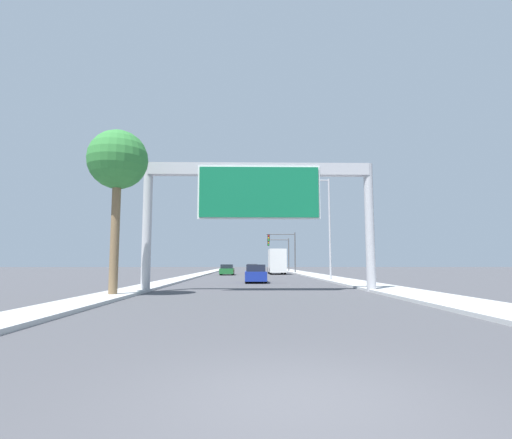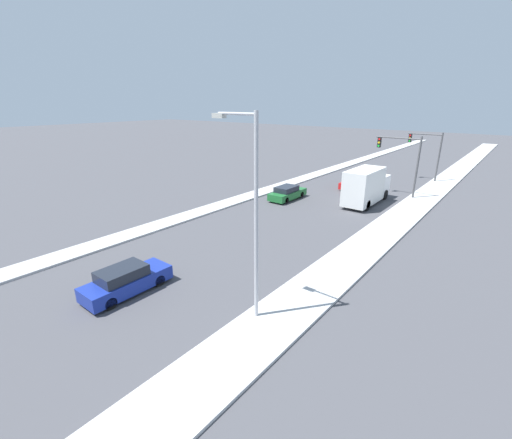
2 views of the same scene
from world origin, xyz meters
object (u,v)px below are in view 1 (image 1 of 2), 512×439
at_px(truck_box_primary, 277,262).
at_px(palm_tree_foreground, 118,163).
at_px(car_near_center, 256,274).
at_px(traffic_light_mid_block, 282,249).
at_px(car_near_left, 252,269).
at_px(car_mid_left, 227,270).
at_px(sign_gantry, 259,194).
at_px(traffic_light_near_intersection, 286,246).
at_px(street_lamp_right, 327,221).

bearing_deg(truck_box_primary, palm_tree_foreground, -105.51).
height_order(car_near_center, traffic_light_mid_block, traffic_light_mid_block).
bearing_deg(car_near_left, car_mid_left, -111.30).
bearing_deg(car_near_center, traffic_light_mid_block, 82.08).
bearing_deg(truck_box_primary, sign_gantry, -95.68).
distance_m(traffic_light_near_intersection, palm_tree_foreground, 45.14).
distance_m(car_mid_left, traffic_light_near_intersection, 12.71).
bearing_deg(car_near_center, traffic_light_near_intersection, 79.68).
height_order(sign_gantry, car_mid_left, sign_gantry).
xyz_separation_m(car_mid_left, street_lamp_right, (10.09, -18.30, 4.79)).
bearing_deg(traffic_light_near_intersection, sign_gantry, -97.55).
bearing_deg(car_near_left, car_near_center, -90.00).
relative_size(sign_gantry, car_near_left, 2.81).
relative_size(car_near_center, truck_box_primary, 0.63).
bearing_deg(traffic_light_mid_block, sign_gantry, -96.21).
bearing_deg(traffic_light_mid_block, palm_tree_foreground, -103.30).
height_order(car_near_center, truck_box_primary, truck_box_primary).
relative_size(traffic_light_mid_block, palm_tree_foreground, 0.74).
bearing_deg(traffic_light_mid_block, traffic_light_near_intersection, -90.81).
bearing_deg(truck_box_primary, traffic_light_near_intersection, 69.81).
xyz_separation_m(car_near_left, traffic_light_mid_block, (5.46, 9.41, 3.43)).
bearing_deg(car_near_center, car_mid_left, 99.55).
xyz_separation_m(car_mid_left, traffic_light_mid_block, (8.96, 18.39, 3.44)).
relative_size(car_mid_left, car_near_left, 0.98).
bearing_deg(truck_box_primary, car_near_center, -98.21).
distance_m(sign_gantry, traffic_light_near_intersection, 40.48).
relative_size(car_mid_left, street_lamp_right, 0.50).
xyz_separation_m(sign_gantry, traffic_light_mid_block, (5.46, 50.11, -1.54)).
distance_m(truck_box_primary, street_lamp_right, 22.28).
height_order(sign_gantry, traffic_light_near_intersection, sign_gantry).
distance_m(car_mid_left, car_near_left, 9.64).
distance_m(car_near_center, car_near_left, 29.78).
bearing_deg(traffic_light_near_intersection, traffic_light_mid_block, 89.19).
bearing_deg(sign_gantry, traffic_light_near_intersection, 82.45).
bearing_deg(car_mid_left, truck_box_primary, 26.28).
distance_m(sign_gantry, truck_box_primary, 35.56).
xyz_separation_m(traffic_light_mid_block, palm_tree_foreground, (-12.61, -53.33, 2.52)).
distance_m(car_near_left, traffic_light_mid_block, 11.41).
distance_m(car_mid_left, street_lamp_right, 21.44).
relative_size(car_near_center, traffic_light_near_intersection, 0.73).
bearing_deg(car_near_left, sign_gantry, -90.00).
bearing_deg(palm_tree_foreground, street_lamp_right, 50.44).
height_order(traffic_light_near_intersection, palm_tree_foreground, palm_tree_foreground).
xyz_separation_m(car_near_center, traffic_light_mid_block, (5.46, 39.20, 3.41)).
xyz_separation_m(truck_box_primary, palm_tree_foreground, (-10.65, -38.39, 4.84)).
xyz_separation_m(car_near_center, truck_box_primary, (3.50, 24.26, 1.09)).
bearing_deg(street_lamp_right, sign_gantry, -116.15).
bearing_deg(sign_gantry, car_near_left, 90.00).
bearing_deg(sign_gantry, car_near_center, 90.00).
distance_m(traffic_light_near_intersection, street_lamp_right, 26.75).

